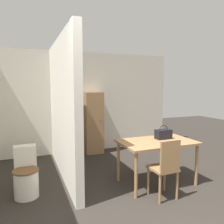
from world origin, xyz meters
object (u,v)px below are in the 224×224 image
Objects in this scene: dining_table at (157,145)px; wooden_chair at (165,167)px; toilet at (26,176)px; handbag at (163,134)px; wooden_cabinet at (93,123)px.

wooden_chair reaches higher than dining_table.
handbag is (2.26, -0.29, 0.52)m from toilet.
dining_table is 1.72× the size of toilet.
toilet is 0.48× the size of wooden_cabinet.
wooden_cabinet reaches higher than handbag.
wooden_chair is 0.78m from handbag.
wooden_chair is at bearing -83.46° from wooden_cabinet.
wooden_chair is 1.24× the size of toilet.
handbag is (0.37, 0.60, 0.34)m from wooden_chair.
wooden_cabinet reaches higher than toilet.
toilet is (-2.07, 0.38, -0.35)m from dining_table.
dining_table is 0.27m from handbag.
wooden_cabinet reaches higher than wooden_chair.
wooden_cabinet is at bearing 108.47° from handbag.
toilet is 2.38m from wooden_cabinet.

